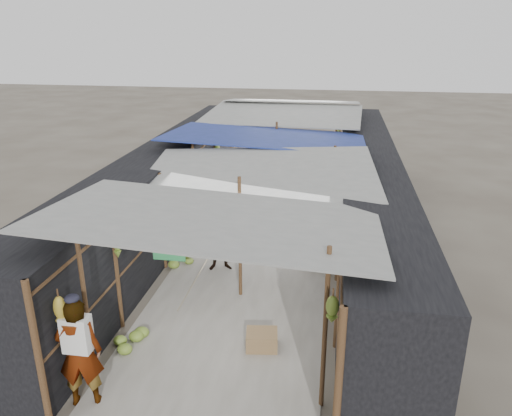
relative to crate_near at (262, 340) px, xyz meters
The scene contains 14 objects.
ground 1.44m from the crate_near, 120.03° to the right, with size 80.00×80.00×0.00m, color #6B6356.
aisle_slab 5.31m from the crate_near, 97.76° to the left, with size 3.60×16.00×0.02m, color #9E998E.
stall_left 6.35m from the crate_near, 123.01° to the left, with size 1.40×15.00×2.30m, color black.
stall_right 5.71m from the crate_near, 69.34° to the left, with size 1.40×15.00×2.30m, color black.
crate_near is the anchor object (origin of this frame).
crate_mid 3.45m from the crate_near, 75.30° to the left, with size 0.53×0.42×0.32m, color #9A7B4E.
crate_back 6.73m from the crate_near, 99.63° to the left, with size 0.39×0.32×0.25m, color #9A7B4E.
black_basin 6.95m from the crate_near, 85.46° to the left, with size 0.61×0.61×0.18m, color black.
vendor_elderly 3.06m from the crate_near, 144.25° to the right, with size 0.64×0.42×1.76m, color white.
shopper_blue 3.20m from the crate_near, 114.88° to the left, with size 0.68×0.53×1.40m, color #1E5396.
vendor_seated 7.70m from the crate_near, 89.68° to the left, with size 0.61×0.35×0.95m, color #4B4541.
market_canopy 6.07m from the crate_near, 97.04° to the left, with size 5.62×15.20×2.77m.
hanging_bananas 5.65m from the crate_near, 96.31° to the left, with size 3.95×14.32×0.86m.
floor_bananas 4.81m from the crate_near, 104.93° to the left, with size 3.76×10.43×0.34m.
Camera 1 is at (1.80, -6.09, 5.32)m, focal length 35.00 mm.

